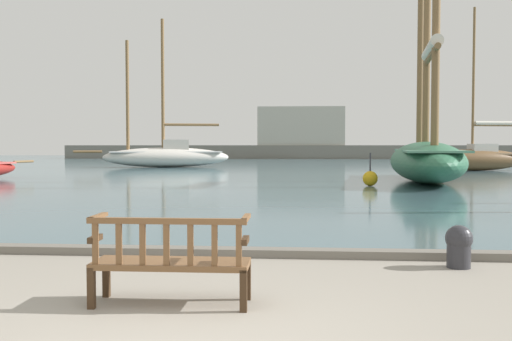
{
  "coord_description": "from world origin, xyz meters",
  "views": [
    {
      "loc": [
        0.97,
        -4.46,
        1.63
      ],
      "look_at": [
        -0.18,
        10.0,
        1.0
      ],
      "focal_mm": 40.0,
      "sensor_mm": 36.0,
      "label": 1
    }
  ],
  "objects": [
    {
      "name": "park_bench",
      "position": [
        -0.35,
        1.23,
        0.47
      ],
      "size": [
        1.6,
        0.53,
        0.92
      ],
      "color": "#3D2A19",
      "rests_on": "ground"
    },
    {
      "name": "sailboat_nearest_port",
      "position": [
        11.71,
        31.68,
        0.9
      ],
      "size": [
        7.05,
        3.28,
        10.0
      ],
      "color": "brown",
      "rests_on": "harbor_water"
    },
    {
      "name": "harbor_water",
      "position": [
        0.0,
        44.0,
        0.04
      ],
      "size": [
        100.0,
        80.0,
        0.08
      ],
      "primitive_type": "cube",
      "color": "#476670",
      "rests_on": "ground"
    },
    {
      "name": "far_breakwater",
      "position": [
        0.27,
        63.55,
        1.76
      ],
      "size": [
        55.14,
        2.4,
        6.23
      ],
      "color": "slate",
      "rests_on": "ground"
    },
    {
      "name": "channel_buoy",
      "position": [
        3.62,
        17.69,
        0.38
      ],
      "size": [
        0.58,
        0.58,
        1.28
      ],
      "color": "gold",
      "rests_on": "harbor_water"
    },
    {
      "name": "sailboat_outer_starboard",
      "position": [
        6.33,
        20.55,
        1.31
      ],
      "size": [
        4.3,
        13.25,
        15.19
      ],
      "color": "#2D6647",
      "rests_on": "harbor_water"
    },
    {
      "name": "sailboat_far_starboard",
      "position": [
        -8.73,
        35.94,
        1.0
      ],
      "size": [
        10.96,
        4.44,
        10.58
      ],
      "color": "silver",
      "rests_on": "harbor_water"
    },
    {
      "name": "quay_edge_kerb",
      "position": [
        0.0,
        3.85,
        0.06
      ],
      "size": [
        40.0,
        0.3,
        0.12
      ],
      "primitive_type": "cube",
      "color": "slate",
      "rests_on": "ground"
    },
    {
      "name": "mooring_bollard",
      "position": [
        3.08,
        3.3,
        0.3
      ],
      "size": [
        0.36,
        0.36,
        0.57
      ],
      "color": "#2D2D33",
      "rests_on": "ground"
    }
  ]
}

